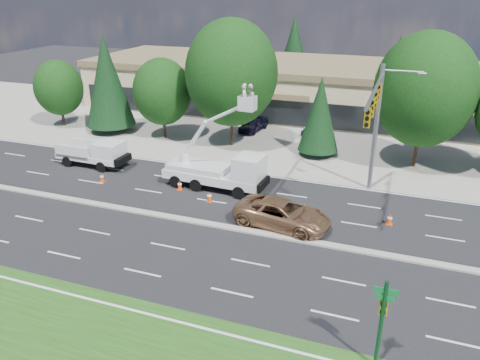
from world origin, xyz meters
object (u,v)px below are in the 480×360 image
at_px(signal_mast, 376,115).
at_px(minivan, 283,214).
at_px(utility_pickup, 96,155).
at_px(bucket_truck, 223,168).
at_px(street_sign_pole, 382,315).

bearing_deg(signal_mast, minivan, -128.75).
xyz_separation_m(utility_pickup, minivan, (17.07, -4.77, -0.08)).
height_order(utility_pickup, minivan, utility_pickup).
bearing_deg(bucket_truck, utility_pickup, 179.07).
relative_size(signal_mast, bucket_truck, 1.29).
distance_m(signal_mast, utility_pickup, 22.20).
distance_m(bucket_truck, minivan, 6.81).
bearing_deg(utility_pickup, street_sign_pole, -30.32).
relative_size(utility_pickup, minivan, 0.97).
height_order(signal_mast, bucket_truck, signal_mast).
bearing_deg(minivan, utility_pickup, 82.00).
height_order(signal_mast, minivan, signal_mast).
xyz_separation_m(bucket_truck, minivan, (5.50, -3.92, -0.88)).
height_order(utility_pickup, bucket_truck, bucket_truck).
bearing_deg(street_sign_pole, minivan, 123.42).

